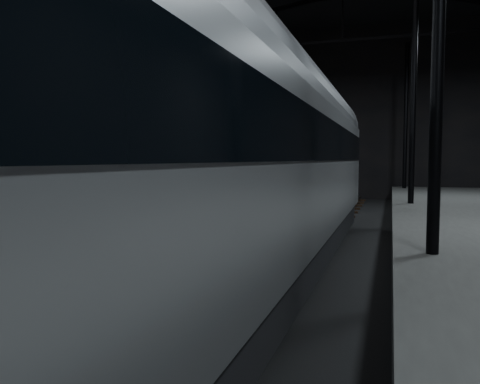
% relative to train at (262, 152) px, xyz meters
% --- Properties ---
extents(ground, '(44.00, 44.00, 0.00)m').
position_rel_train_xyz_m(ground, '(0.00, 3.92, -3.18)').
color(ground, black).
rests_on(ground, ground).
extents(platform_left, '(9.00, 43.80, 1.00)m').
position_rel_train_xyz_m(platform_left, '(-7.50, 3.92, -2.68)').
color(platform_left, '#4D4D4A').
rests_on(platform_left, ground).
extents(tactile_strip, '(0.50, 43.80, 0.01)m').
position_rel_train_xyz_m(tactile_strip, '(-3.25, 3.92, -2.17)').
color(tactile_strip, olive).
rests_on(tactile_strip, platform_left).
extents(track, '(2.40, 43.00, 0.24)m').
position_rel_train_xyz_m(track, '(0.00, 3.92, -3.11)').
color(track, '#3F3328').
rests_on(track, ground).
extents(train, '(3.18, 21.29, 5.69)m').
position_rel_train_xyz_m(train, '(0.00, 0.00, 0.00)').
color(train, '#A4A8AC').
rests_on(train, ground).
extents(woman, '(0.71, 0.61, 1.65)m').
position_rel_train_xyz_m(woman, '(-3.80, 1.24, -1.35)').
color(woman, '#9C845F').
rests_on(woman, platform_left).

